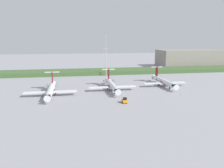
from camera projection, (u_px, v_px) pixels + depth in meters
name	position (u px, v px, depth m)	size (l,w,h in m)	color
ground_plane	(105.00, 81.00, 134.18)	(500.00, 500.00, 0.00)	#939399
grass_berm	(99.00, 72.00, 163.60)	(320.00, 20.00, 2.63)	#426033
regional_jet_nearest	(51.00, 90.00, 100.70)	(22.81, 31.00, 9.00)	silver
regional_jet_second	(112.00, 85.00, 110.84)	(22.81, 31.00, 9.00)	silver
regional_jet_third	(164.00, 81.00, 120.73)	(22.81, 31.00, 9.00)	silver
antenna_mast	(106.00, 59.00, 149.44)	(4.40, 0.50, 28.24)	#B2B2B7
distant_hangar	(188.00, 58.00, 201.72)	(53.30, 25.25, 14.90)	gray
baggage_tug	(125.00, 100.00, 88.93)	(1.72, 3.20, 2.30)	orange
safety_cone_front_marker	(181.00, 94.00, 101.48)	(0.44, 0.44, 0.55)	orange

